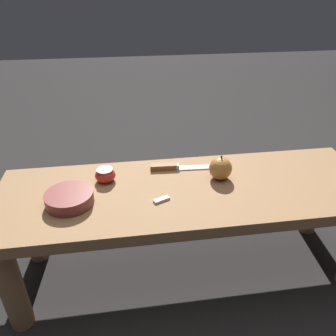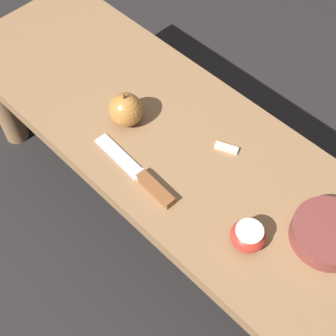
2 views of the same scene
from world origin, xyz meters
The scene contains 7 objects.
ground_plane centered at (0.00, 0.00, 0.00)m, with size 8.00×8.00×0.00m, color black.
wooden_bench centered at (0.00, 0.00, 0.31)m, with size 1.29×0.42×0.39m.
knife centered at (-0.03, 0.13, 0.39)m, with size 0.25×0.04×0.02m.
apple_whole centered at (0.12, 0.05, 0.43)m, with size 0.08×0.08×0.09m.
apple_cut centered at (-0.28, 0.09, 0.41)m, with size 0.07×0.07×0.05m.
apple_slice_near_knife centered at (-0.10, -0.06, 0.39)m, with size 0.06×0.04×0.01m.
bowl centered at (-0.39, -0.03, 0.40)m, with size 0.15×0.15×0.04m.
Camera 2 is at (-0.45, 0.48, 1.24)m, focal length 50.00 mm.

